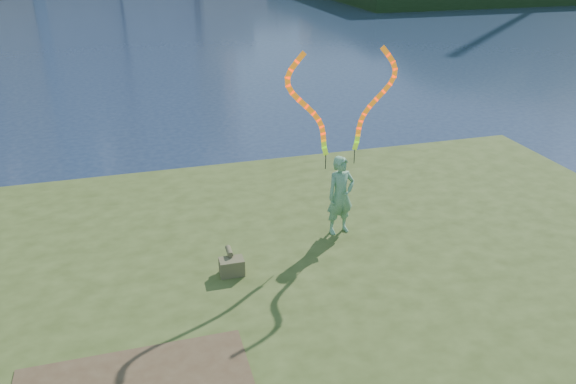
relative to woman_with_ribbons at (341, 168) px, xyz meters
name	(u,v)px	position (x,y,z in m)	size (l,w,h in m)	color
ground	(253,304)	(-2.04, -0.91, -2.21)	(320.00, 320.00, 0.00)	#192640
grassy_knoll	(286,372)	(-2.04, -3.20, -1.87)	(20.00, 18.00, 0.80)	#364418
woman_with_ribbons	(341,168)	(0.00, 0.00, 0.00)	(2.03, 0.55, 4.03)	#136723
canvas_bag	(232,266)	(-2.43, -0.99, -1.24)	(0.44, 0.50, 0.41)	#4D492C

